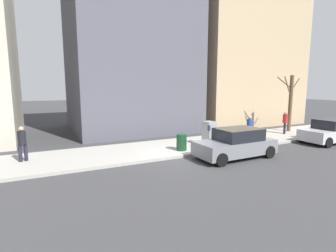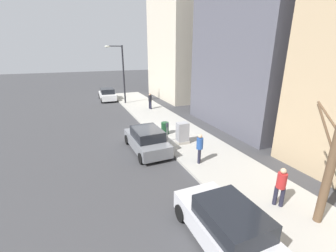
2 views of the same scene
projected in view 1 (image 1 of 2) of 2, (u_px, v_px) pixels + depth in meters
name	position (u px, v px, depth m)	size (l,w,h in m)	color
ground_plane	(183.00, 158.00, 13.47)	(120.00, 120.00, 0.00)	#38383A
sidewalk	(166.00, 148.00, 15.23)	(4.00, 36.00, 0.15)	#9E9B93
parked_car_silver	(331.00, 131.00, 16.98)	(1.93, 4.21, 1.52)	#B7B7BC
parked_car_grey	(236.00, 144.00, 13.38)	(2.01, 4.24, 1.52)	slate
parking_meter	(209.00, 135.00, 14.54)	(0.14, 0.10, 1.35)	slate
utility_box	(209.00, 134.00, 15.58)	(0.83, 0.61, 1.43)	#A8A399
bare_tree	(290.00, 102.00, 20.18)	(0.59, 1.85, 4.31)	brown
trash_bin	(182.00, 142.00, 14.35)	(0.56, 0.56, 0.90)	#14381E
pedestrian_near_meter	(285.00, 121.00, 19.30)	(0.36, 0.36, 1.66)	#1E1E2D
pedestrian_midblock	(250.00, 127.00, 16.46)	(0.36, 0.36, 1.66)	#1E1E2D
pedestrian_far_corner	(22.00, 142.00, 12.20)	(0.36, 0.39, 1.66)	#1E1E2D
office_tower_left	(228.00, 50.00, 26.93)	(10.64, 10.64, 14.57)	tan
office_block_center	(128.00, 44.00, 21.61)	(9.33, 9.33, 14.16)	#4C4C56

